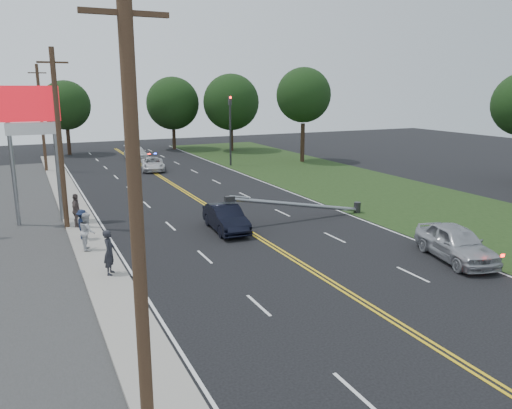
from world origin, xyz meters
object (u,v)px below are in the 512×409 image
crashed_sedan (226,218)px  bystander_a (109,252)px  emergency_a (153,164)px  waiting_sedan (456,243)px  bystander_d (76,210)px  utility_pole_mid (59,140)px  utility_pole_far (42,118)px  utility_pole_near (137,235)px  pylon_sign (31,122)px  emergency_b (136,153)px  bystander_b (87,231)px  traffic_signal (230,125)px  bystander_c (82,224)px  fallen_streetlight (305,205)px

crashed_sedan → bystander_a: bystander_a is taller
emergency_a → crashed_sedan: bearing=-82.4°
waiting_sedan → bystander_d: bearing=153.7°
crashed_sedan → utility_pole_mid: bearing=156.1°
utility_pole_far → crashed_sedan: (8.11, -26.24, -4.35)m
utility_pole_far → waiting_sedan: 39.04m
utility_pole_far → bystander_d: (0.53, -22.26, -4.00)m
utility_pole_near → bystander_a: size_ratio=5.14×
pylon_sign → emergency_b: pylon_sign is taller
crashed_sedan → emergency_b: bearing=91.0°
emergency_a → utility_pole_mid: bearing=-106.4°
utility_pole_mid → bystander_b: (0.59, -4.79, -4.04)m
utility_pole_near → crashed_sedan: size_ratio=2.25×
traffic_signal → utility_pole_near: size_ratio=0.70×
emergency_a → bystander_c: (-8.86, -21.14, 0.28)m
emergency_b → bystander_c: (-9.03, -29.66, 0.19)m
traffic_signal → utility_pole_far: bearing=167.1°
crashed_sedan → waiting_sedan: (7.91, -9.11, 0.09)m
utility_pole_mid → crashed_sedan: size_ratio=2.25×
fallen_streetlight → utility_pole_near: 21.27m
traffic_signal → waiting_sedan: 31.56m
utility_pole_near → waiting_sedan: bearing=22.5°
utility_pole_mid → bystander_d: 4.04m
crashed_sedan → waiting_sedan: bearing=-45.3°
traffic_signal → fallen_streetlight: bearing=-100.6°
bystander_a → bystander_c: (-0.46, 5.79, -0.18)m
emergency_a → bystander_d: bystander_d is taller
utility_pole_far → bystander_d: utility_pole_far is taller
bystander_d → traffic_signal: bearing=-23.4°
bystander_c → bystander_d: bearing=-6.5°
utility_pole_near → utility_pole_mid: size_ratio=1.00×
utility_pole_mid → emergency_b: bearing=70.3°
traffic_signal → bystander_c: bearing=-129.1°
pylon_sign → utility_pole_far: (1.30, 20.00, -0.91)m
emergency_b → traffic_signal: bearing=-48.4°
utility_pole_near → emergency_b: utility_pole_near is taller
utility_pole_near → emergency_b: 47.95m
emergency_a → bystander_d: 20.55m
utility_pole_mid → emergency_a: size_ratio=2.20×
traffic_signal → utility_pole_far: (-17.50, 4.00, 0.88)m
fallen_streetlight → utility_pole_mid: bearing=163.4°
bystander_a → bystander_c: 5.81m
emergency_a → bystander_a: bystander_a is taller
utility_pole_far → emergency_b: size_ratio=2.00×
emergency_b → bystander_c: size_ratio=3.16×
traffic_signal → bystander_a: 31.50m
bystander_b → waiting_sedan: bearing=-114.0°
fallen_streetlight → emergency_b: 31.01m
utility_pole_far → waiting_sedan: (16.02, -35.35, -4.26)m
traffic_signal → utility_pole_mid: utility_pole_mid is taller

